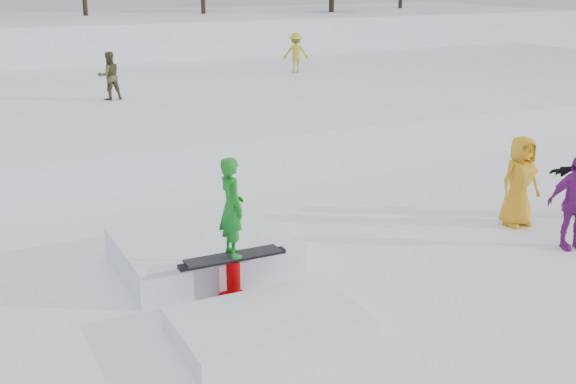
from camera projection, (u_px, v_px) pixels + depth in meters
name	position (u px, v px, depth m)	size (l,w,h in m)	color
ground	(319.00, 309.00, 10.11)	(120.00, 120.00, 0.00)	white
snow_berm	(28.00, 43.00, 35.50)	(60.00, 14.00, 2.40)	white
snow_midrise	(87.00, 103.00, 23.72)	(50.00, 18.00, 0.80)	white
walker_olive	(109.00, 76.00, 21.78)	(0.70, 0.55, 1.45)	#464528
walker_ygreen	(296.00, 53.00, 27.72)	(0.97, 0.56, 1.51)	gold
spectator_purple	(574.00, 202.00, 12.13)	(0.96, 0.40, 1.63)	#811F87
spectator_yellow	(520.00, 181.00, 13.24)	(0.83, 0.54, 1.70)	orange
jib_rail_feature	(219.00, 266.00, 10.81)	(2.60, 4.40, 2.11)	white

